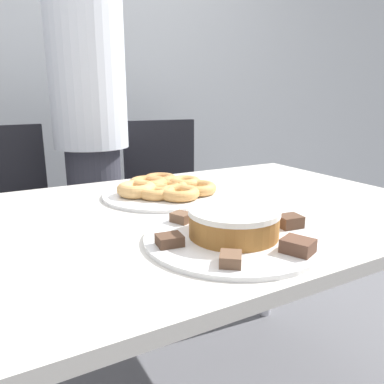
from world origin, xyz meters
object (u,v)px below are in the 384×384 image
Objects in this scene: plate_cake at (233,238)px; plate_donuts at (163,194)px; person_standing at (92,136)px; office_chair_left at (13,237)px; frosted_cake at (234,222)px; office_chair_right at (169,212)px.

plate_donuts is (0.02, 0.41, -0.00)m from plate_cake.
person_standing is 4.17× the size of plate_cake.
office_chair_left is 1.22m from frosted_cake.
office_chair_right is 2.34× the size of plate_cake.
office_chair_left is 4.62× the size of frosted_cake.
office_chair_right is at bearing 71.62° from frosted_cake.
person_standing reaches higher than plate_cake.
frosted_cake is (0.39, -1.10, 0.34)m from office_chair_left.
office_chair_left is 1.21m from plate_cake.
frosted_cake is (-0.02, -0.41, 0.04)m from plate_donuts.
plate_donuts is at bearing 86.95° from frosted_cake.
office_chair_left is (-0.38, -0.02, -0.42)m from person_standing.
frosted_cake is at bearing -93.05° from plate_donuts.
person_standing is at bearing -176.42° from office_chair_right.
plate_cake is at bearing -101.27° from office_chair_right.
office_chair_right reaches higher than plate_donuts.
person_standing is 1.78× the size of office_chair_left.
frosted_cake reaches higher than plate_donuts.
person_standing is 1.13m from frosted_cake.
person_standing reaches higher than office_chair_left.
plate_donuts is at bearing -109.43° from office_chair_right.
plate_donuts is (0.41, -0.69, 0.30)m from office_chair_left.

